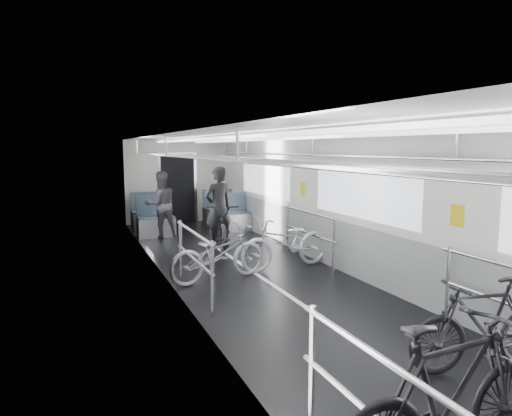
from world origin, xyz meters
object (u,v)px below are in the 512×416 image
(bike_left_mid, at_px, (449,400))
(person_standing, at_px, (218,208))
(bike_right_mid, at_px, (286,242))
(bike_aisle, at_px, (220,226))
(person_seated, at_px, (161,204))
(bike_left_far, at_px, (218,253))
(bike_right_near, at_px, (483,325))

(bike_left_mid, relative_size, person_standing, 1.04)
(bike_left_mid, height_order, bike_right_mid, bike_left_mid)
(bike_aisle, height_order, person_standing, person_standing)
(person_standing, height_order, person_seated, person_standing)
(bike_left_far, height_order, person_standing, person_standing)
(bike_right_mid, bearing_deg, person_seated, -166.85)
(bike_left_mid, distance_m, person_standing, 7.36)
(bike_left_far, bearing_deg, person_standing, -29.34)
(bike_left_far, bearing_deg, bike_left_mid, 168.42)
(person_seated, bearing_deg, bike_right_mid, 105.03)
(bike_aisle, relative_size, person_seated, 1.18)
(bike_left_far, height_order, bike_right_near, bike_right_near)
(bike_left_mid, bearing_deg, bike_aisle, -9.69)
(bike_left_far, xyz_separation_m, person_standing, (0.76, 2.38, 0.44))
(bike_left_far, xyz_separation_m, bike_right_near, (1.45, -3.93, 0.02))
(person_seated, bearing_deg, bike_left_far, 85.60)
(bike_right_mid, bearing_deg, bike_right_near, -7.45)
(bike_aisle, xyz_separation_m, person_seated, (-0.92, 1.80, 0.31))
(bike_right_near, xyz_separation_m, bike_right_mid, (-0.09, 4.18, 0.02))
(bike_right_near, relative_size, person_seated, 0.97)
(bike_left_mid, bearing_deg, person_seated, -2.64)
(bike_left_far, xyz_separation_m, bike_right_mid, (1.36, 0.25, 0.03))
(person_seated, bearing_deg, bike_aisle, 110.40)
(bike_left_mid, distance_m, bike_right_mid, 5.36)
(bike_right_mid, relative_size, person_standing, 1.04)
(bike_left_far, height_order, bike_right_mid, bike_right_mid)
(bike_left_mid, height_order, person_standing, person_standing)
(bike_left_mid, height_order, bike_aisle, bike_left_mid)
(bike_left_far, bearing_deg, bike_right_mid, -91.33)
(bike_aisle, bearing_deg, bike_left_far, -97.53)
(person_standing, bearing_deg, bike_left_far, 59.75)
(person_standing, bearing_deg, bike_right_mid, 93.31)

